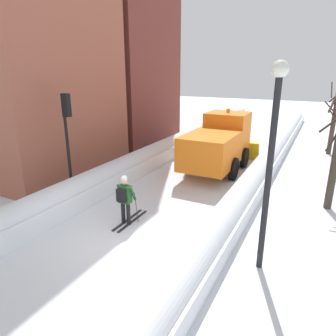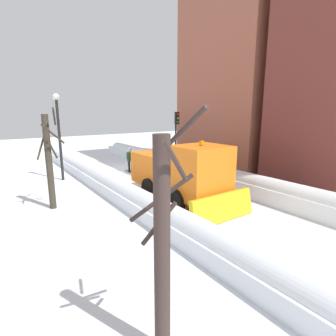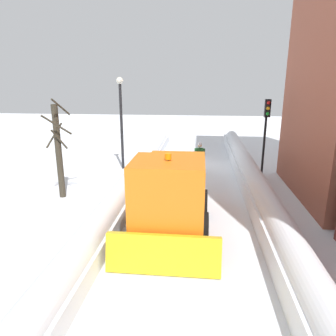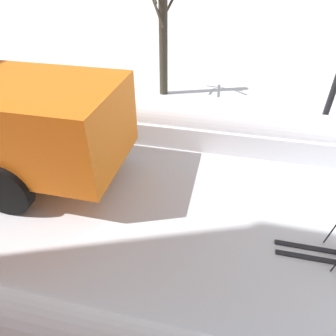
{
  "view_description": "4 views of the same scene",
  "coord_description": "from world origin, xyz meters",
  "px_view_note": "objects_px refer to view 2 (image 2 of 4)",
  "views": [
    {
      "loc": [
        5.35,
        -6.85,
        5.19
      ],
      "look_at": [
        -0.04,
        3.71,
        1.35
      ],
      "focal_mm": 32.79,
      "sensor_mm": 36.0,
      "label": 1
    },
    {
      "loc": [
        8.09,
        18.05,
        4.33
      ],
      "look_at": [
        -0.39,
        5.8,
        1.11
      ],
      "focal_mm": 28.12,
      "sensor_mm": 36.0,
      "label": 2
    },
    {
      "loc": [
        -0.33,
        18.63,
        5.18
      ],
      "look_at": [
        1.12,
        4.75,
        1.25
      ],
      "focal_mm": 33.13,
      "sensor_mm": 36.0,
      "label": 3
    },
    {
      "loc": [
        -4.07,
        3.28,
        4.21
      ],
      "look_at": [
        0.11,
        4.24,
        1.07
      ],
      "focal_mm": 32.08,
      "sensor_mm": 36.0,
      "label": 4
    }
  ],
  "objects_px": {
    "bare_tree_near": "(49,160)",
    "street_lamp": "(59,127)",
    "traffic_light_pole": "(177,129)",
    "bare_tree_mid": "(163,247)",
    "plow_truck": "(181,172)",
    "skier": "(130,158)"
  },
  "relations": [
    {
      "from": "bare_tree_near",
      "to": "street_lamp",
      "type": "bearing_deg",
      "value": -107.77
    },
    {
      "from": "traffic_light_pole",
      "to": "bare_tree_mid",
      "type": "height_order",
      "value": "bare_tree_mid"
    },
    {
      "from": "street_lamp",
      "to": "bare_tree_near",
      "type": "bearing_deg",
      "value": 72.23
    },
    {
      "from": "bare_tree_near",
      "to": "bare_tree_mid",
      "type": "relative_size",
      "value": 1.02
    },
    {
      "from": "plow_truck",
      "to": "street_lamp",
      "type": "bearing_deg",
      "value": -64.11
    },
    {
      "from": "plow_truck",
      "to": "skier",
      "type": "bearing_deg",
      "value": -97.33
    },
    {
      "from": "traffic_light_pole",
      "to": "bare_tree_mid",
      "type": "xyz_separation_m",
      "value": [
        9.59,
        12.57,
        -0.9
      ]
    },
    {
      "from": "plow_truck",
      "to": "skier",
      "type": "xyz_separation_m",
      "value": [
        -0.94,
        -7.29,
        -0.48
      ]
    },
    {
      "from": "plow_truck",
      "to": "traffic_light_pole",
      "type": "height_order",
      "value": "traffic_light_pole"
    },
    {
      "from": "street_lamp",
      "to": "bare_tree_near",
      "type": "xyz_separation_m",
      "value": [
        1.61,
        5.03,
        -1.18
      ]
    },
    {
      "from": "skier",
      "to": "traffic_light_pole",
      "type": "xyz_separation_m",
      "value": [
        -3.38,
        1.06,
        2.01
      ]
    },
    {
      "from": "street_lamp",
      "to": "bare_tree_mid",
      "type": "xyz_separation_m",
      "value": [
        1.56,
        13.98,
        -1.29
      ]
    },
    {
      "from": "skier",
      "to": "bare_tree_near",
      "type": "height_order",
      "value": "bare_tree_near"
    },
    {
      "from": "street_lamp",
      "to": "bare_tree_mid",
      "type": "distance_m",
      "value": 14.13
    },
    {
      "from": "skier",
      "to": "bare_tree_near",
      "type": "xyz_separation_m",
      "value": [
        6.26,
        4.67,
        1.21
      ]
    },
    {
      "from": "plow_truck",
      "to": "skier",
      "type": "height_order",
      "value": "plow_truck"
    },
    {
      "from": "street_lamp",
      "to": "plow_truck",
      "type": "bearing_deg",
      "value": 115.89
    },
    {
      "from": "skier",
      "to": "street_lamp",
      "type": "height_order",
      "value": "street_lamp"
    },
    {
      "from": "bare_tree_mid",
      "to": "traffic_light_pole",
      "type": "bearing_deg",
      "value": -127.36
    },
    {
      "from": "skier",
      "to": "plow_truck",
      "type": "bearing_deg",
      "value": 82.67
    },
    {
      "from": "traffic_light_pole",
      "to": "street_lamp",
      "type": "relative_size",
      "value": 0.8
    },
    {
      "from": "street_lamp",
      "to": "bare_tree_mid",
      "type": "relative_size",
      "value": 1.22
    }
  ]
}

